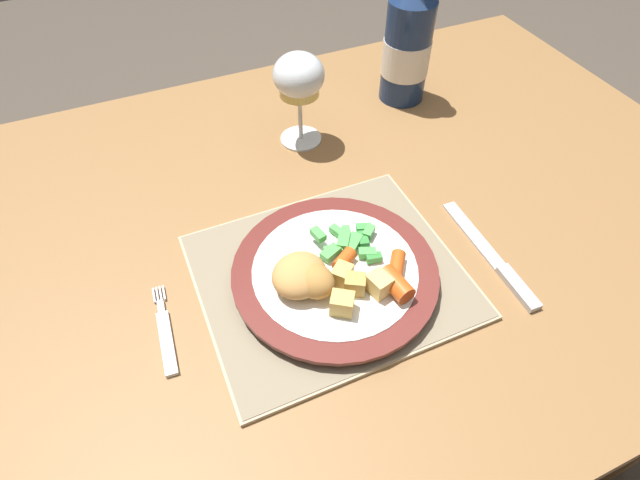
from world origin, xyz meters
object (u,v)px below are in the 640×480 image
Objects in this scene: dinner_plate at (335,273)px; table_knife at (496,262)px; wine_glass at (299,80)px; bottle at (408,42)px; fork at (166,335)px; dining_table at (319,261)px.

dinner_plate is 1.29× the size of table_knife.
bottle is at bearing 12.30° from wine_glass.
table_knife is at bearing -8.57° from fork.
dinner_plate is at bearing 164.33° from table_knife.
fork is at bearing 178.55° from dinner_plate.
dinner_plate is at bearing -103.06° from dining_table.
wine_glass is at bearing 44.96° from fork.
dinner_plate is at bearing -130.51° from bottle.
dining_table is at bearing 136.99° from table_knife.
bottle is at bearing 40.80° from dining_table.
dining_table is 0.28m from fork.
bottle is (0.28, 0.33, 0.09)m from dinner_plate.
wine_glass reaches higher than fork.
bottle is at bearing 49.49° from dinner_plate.
dinner_plate is at bearing -103.87° from wine_glass.
dinner_plate is 0.95× the size of bottle.
wine_glass is at bearing 76.13° from dinner_plate.
fork is at bearing -146.51° from bottle.
wine_glass is (0.28, 0.28, 0.11)m from fork.
dining_table is at bearing 76.94° from dinner_plate.
dinner_plate reaches higher than dining_table.
fork is 0.60m from bottle.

